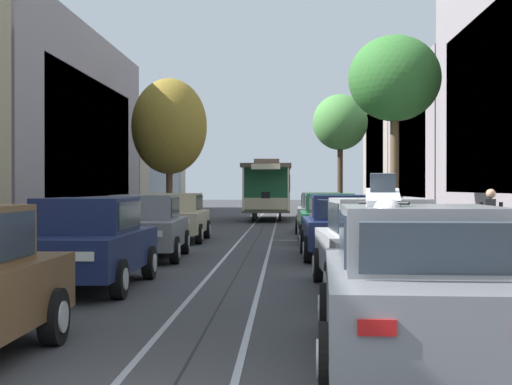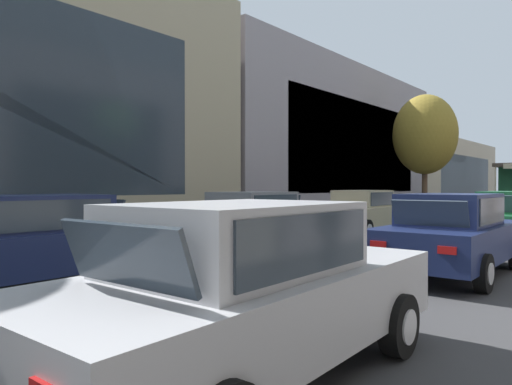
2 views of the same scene
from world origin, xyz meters
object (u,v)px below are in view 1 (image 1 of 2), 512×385
Objects in this scene: parked_car_navy_mid_right at (341,226)px; pedestrian_on_right_pavement at (491,222)px; street_tree_kerb_left_second at (169,127)px; parked_car_grey_near_right at (418,285)px; parked_car_silver_second_right at (377,245)px; parked_car_green_fourth_right at (329,218)px; parked_car_navy_second_left at (86,242)px; fire_hydrant at (22,261)px; parked_car_grey_mid_left at (145,226)px; motorcycle_with_rider at (385,270)px; street_tree_kerb_right_mid at (340,123)px; parked_car_beige_fourth_left at (177,217)px; parked_car_grey_fifth_right at (321,212)px; cable_car_trolley at (267,190)px; street_tree_kerb_right_second at (395,80)px.

pedestrian_on_right_pavement is at bearing -25.08° from parked_car_navy_mid_right.
parked_car_grey_near_right is at bearing -76.73° from street_tree_kerb_left_second.
street_tree_kerb_left_second reaches higher than parked_car_silver_second_right.
parked_car_green_fourth_right is 14.67m from street_tree_kerb_left_second.
parked_car_navy_second_left reaches higher than fire_hydrant.
motorcycle_with_rider reaches higher than parked_car_grey_mid_left.
parked_car_silver_second_right is at bearing -93.01° from street_tree_kerb_right_mid.
fire_hydrant is at bearing -87.98° from street_tree_kerb_left_second.
parked_car_grey_mid_left and parked_car_beige_fourth_left have the same top height.
parked_car_navy_second_left is at bearing -18.73° from fire_hydrant.
parked_car_navy_mid_right is at bearing 87.76° from motorcycle_with_rider.
parked_car_grey_fifth_right is (0.08, 22.68, 0.00)m from parked_car_grey_near_right.
parked_car_navy_second_left and parked_car_navy_mid_right have the same top height.
parked_car_navy_second_left is 2.52× the size of pedestrian_on_right_pavement.
parked_car_green_fourth_right is at bearing -4.67° from parked_car_beige_fourth_left.
parked_car_grey_near_right is at bearing -92.47° from parked_car_silver_second_right.
parked_car_beige_fourth_left and parked_car_grey_fifth_right have the same top height.
street_tree_kerb_left_second reaches higher than cable_car_trolley.
street_tree_kerb_right_second reaches higher than parked_car_grey_mid_left.
pedestrian_on_right_pavement is at bearing -42.01° from parked_car_beige_fourth_left.
street_tree_kerb_left_second is at bearing 92.02° from fire_hydrant.
pedestrian_on_right_pavement is (1.42, -28.23, -4.65)m from street_tree_kerb_right_mid.
parked_car_grey_fifth_right is at bearing 66.85° from parked_car_grey_mid_left.
street_tree_kerb_right_mid reaches higher than cable_car_trolley.
street_tree_kerb_left_second is 0.96× the size of street_tree_kerb_right_mid.
cable_car_trolley is (2.51, 29.47, 0.86)m from parked_car_navy_second_left.
street_tree_kerb_right_mid is (8.89, 8.92, 0.90)m from street_tree_kerb_left_second.
cable_car_trolley is at bearing 82.52° from fire_hydrant.
motorcycle_with_rider is at bearing -76.00° from parked_car_beige_fourth_left.
street_tree_kerb_right_mid is (-0.49, 19.32, 0.14)m from street_tree_kerb_right_second.
parked_car_beige_fourth_left is at bearing 175.33° from parked_car_green_fourth_right.
parked_car_silver_second_right is 1.01× the size of parked_car_green_fourth_right.
street_tree_kerb_left_second is (-2.13, 18.12, 3.93)m from parked_car_grey_mid_left.
street_tree_kerb_left_second is at bearing 119.80° from parked_car_green_fourth_right.
street_tree_kerb_left_second reaches higher than pedestrian_on_right_pavement.
street_tree_kerb_left_second reaches higher than parked_car_navy_second_left.
parked_car_green_fourth_right is 2.52× the size of pedestrian_on_right_pavement.
street_tree_kerb_right_mid is 0.80× the size of cable_car_trolley.
pedestrian_on_right_pavement is at bearing -8.28° from parked_car_grey_mid_left.
pedestrian_on_right_pavement reaches higher than parked_car_green_fourth_right.
parked_car_beige_fourth_left is at bearing -134.03° from parked_car_grey_fifth_right.
parked_car_navy_second_left is 0.99× the size of parked_car_grey_near_right.
pedestrian_on_right_pavement is (3.77, 10.59, -0.01)m from motorcycle_with_rider.
parked_car_grey_fifth_right is (4.89, 16.96, 0.00)m from parked_car_navy_second_left.
parked_car_grey_mid_left is 1.00× the size of parked_car_grey_near_right.
parked_car_navy_mid_right is at bearing 41.46° from fire_hydrant.
parked_car_navy_second_left and parked_car_grey_near_right have the same top height.
motorcycle_with_rider is at bearing -127.73° from parked_car_grey_near_right.
parked_car_green_fourth_right is 0.99× the size of parked_car_grey_fifth_right.
street_tree_kerb_right_mid reaches higher than pedestrian_on_right_pavement.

